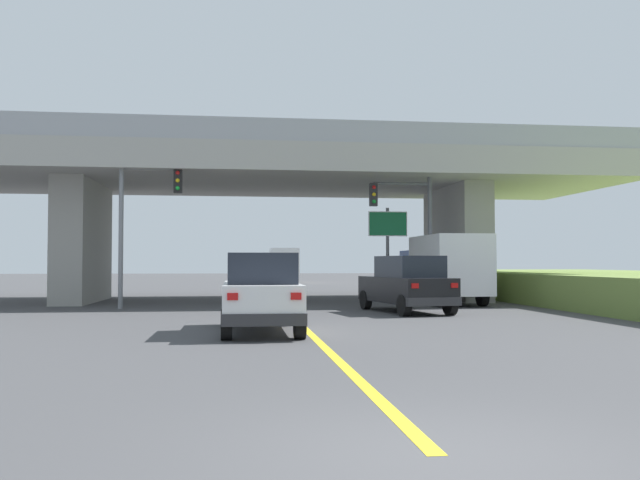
{
  "coord_description": "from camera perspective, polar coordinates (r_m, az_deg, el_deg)",
  "views": [
    {
      "loc": [
        -1.85,
        -6.12,
        1.79
      ],
      "look_at": [
        0.73,
        14.74,
        2.49
      ],
      "focal_mm": 38.01,
      "sensor_mm": 36.0,
      "label": 1
    }
  ],
  "objects": [
    {
      "name": "traffic_signal_farside",
      "position": [
        27.17,
        -14.87,
        2.42
      ],
      "size": [
        2.4,
        0.36,
        5.96
      ],
      "color": "slate",
      "rests_on": "ground"
    },
    {
      "name": "lane_divider_stripe",
      "position": [
        17.9,
        -1.1,
        -7.62
      ],
      "size": [
        0.2,
        23.19,
        0.01
      ],
      "primitive_type": "cube",
      "color": "yellow",
      "rests_on": "ground"
    },
    {
      "name": "traffic_signal_nearside",
      "position": [
        28.8,
        7.63,
        1.86
      ],
      "size": [
        2.68,
        0.36,
        5.88
      ],
      "color": "#56595E",
      "rests_on": "ground"
    },
    {
      "name": "ground",
      "position": [
        31.99,
        -3.74,
        -5.11
      ],
      "size": [
        160.0,
        160.0,
        0.0
      ],
      "primitive_type": "plane",
      "color": "#424244"
    },
    {
      "name": "highway_sign",
      "position": [
        29.96,
        5.73,
        0.62
      ],
      "size": [
        1.74,
        0.17,
        4.2
      ],
      "color": "#56595E",
      "rests_on": "ground"
    },
    {
      "name": "suv_lead",
      "position": [
        17.43,
        -4.99,
        -4.44
      ],
      "size": [
        1.95,
        4.68,
        2.02
      ],
      "color": "silver",
      "rests_on": "ground"
    },
    {
      "name": "overpass_bridge",
      "position": [
        32.14,
        -3.72,
        4.56
      ],
      "size": [
        31.86,
        10.92,
        7.49
      ],
      "color": "#A8A59E",
      "rests_on": "ground"
    },
    {
      "name": "box_truck",
      "position": [
        30.03,
        10.41,
        -2.32
      ],
      "size": [
        2.33,
        6.71,
        2.93
      ],
      "color": "navy",
      "rests_on": "ground"
    },
    {
      "name": "suv_crossing",
      "position": [
        24.54,
        7.3,
        -3.69
      ],
      "size": [
        2.68,
        5.02,
        2.02
      ],
      "rotation": [
        0.0,
        0.0,
        0.17
      ],
      "color": "black",
      "rests_on": "ground"
    },
    {
      "name": "semi_truck_distant",
      "position": [
        60.61,
        -3.1,
        -2.08
      ],
      "size": [
        2.33,
        7.06,
        3.03
      ],
      "color": "silver",
      "rests_on": "ground"
    }
  ]
}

